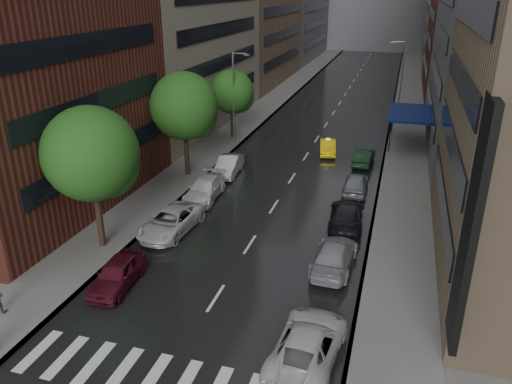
# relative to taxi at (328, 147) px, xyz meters

# --- Properties ---
(ground) EXTENTS (220.00, 220.00, 0.00)m
(ground) POSITION_rel_taxi_xyz_m (-1.82, -29.43, -0.68)
(ground) COLOR gray
(ground) RESTS_ON ground
(road) EXTENTS (14.00, 140.00, 0.01)m
(road) POSITION_rel_taxi_xyz_m (-1.82, 20.57, -0.68)
(road) COLOR black
(road) RESTS_ON ground
(sidewalk_left) EXTENTS (4.00, 140.00, 0.15)m
(sidewalk_left) POSITION_rel_taxi_xyz_m (-10.82, 20.57, -0.61)
(sidewalk_left) COLOR gray
(sidewalk_left) RESTS_ON ground
(sidewalk_right) EXTENTS (4.00, 140.00, 0.15)m
(sidewalk_right) POSITION_rel_taxi_xyz_m (7.18, 20.57, -0.61)
(sidewalk_right) COLOR gray
(sidewalk_right) RESTS_ON ground
(crosswalk) EXTENTS (13.15, 2.80, 0.01)m
(crosswalk) POSITION_rel_taxi_xyz_m (-1.62, -31.43, -0.67)
(crosswalk) COLOR silver
(crosswalk) RESTS_ON ground
(tree_near) EXTENTS (5.52, 5.52, 8.80)m
(tree_near) POSITION_rel_taxi_xyz_m (-10.42, -22.28, 5.34)
(tree_near) COLOR #382619
(tree_near) RESTS_ON ground
(tree_mid) EXTENTS (5.47, 5.47, 8.72)m
(tree_mid) POSITION_rel_taxi_xyz_m (-10.42, -9.33, 5.28)
(tree_mid) COLOR #382619
(tree_mid) RESTS_ON ground
(tree_far) EXTENTS (4.48, 4.48, 7.14)m
(tree_far) POSITION_rel_taxi_xyz_m (-10.42, 2.40, 4.20)
(tree_far) COLOR #382619
(tree_far) RESTS_ON ground
(taxi) EXTENTS (2.12, 4.31, 1.36)m
(taxi) POSITION_rel_taxi_xyz_m (0.00, 0.00, 0.00)
(taxi) COLOR yellow
(taxi) RESTS_ON ground
(parked_cars_left) EXTENTS (2.97, 22.57, 1.55)m
(parked_cars_left) POSITION_rel_taxi_xyz_m (-7.22, -16.81, 0.09)
(parked_cars_left) COLOR #50101D
(parked_cars_left) RESTS_ON ground
(parked_cars_right) EXTENTS (3.06, 31.47, 1.58)m
(parked_cars_right) POSITION_rel_taxi_xyz_m (3.58, -17.79, 0.09)
(parked_cars_right) COLOR silver
(parked_cars_right) RESTS_ON ground
(street_lamp_left) EXTENTS (1.74, 0.22, 9.00)m
(street_lamp_left) POSITION_rel_taxi_xyz_m (-9.54, 0.57, 4.21)
(street_lamp_left) COLOR gray
(street_lamp_left) RESTS_ON sidewalk_left
(street_lamp_right) EXTENTS (1.74, 0.22, 9.00)m
(street_lamp_right) POSITION_rel_taxi_xyz_m (5.90, 15.57, 4.21)
(street_lamp_right) COLOR gray
(street_lamp_right) RESTS_ON sidewalk_right
(awning) EXTENTS (4.00, 8.00, 3.12)m
(awning) POSITION_rel_taxi_xyz_m (7.17, 5.57, 2.45)
(awning) COLOR navy
(awning) RESTS_ON sidewalk_right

